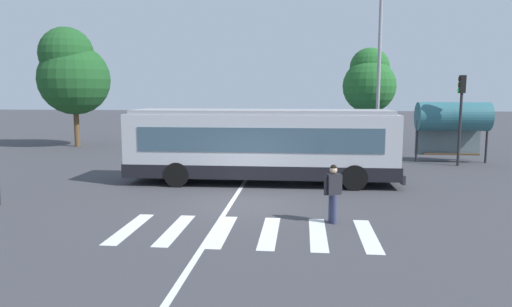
{
  "coord_description": "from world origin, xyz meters",
  "views": [
    {
      "loc": [
        1.97,
        -15.46,
        3.79
      ],
      "look_at": [
        0.11,
        3.22,
        1.3
      ],
      "focal_mm": 32.68,
      "sensor_mm": 36.0,
      "label": 1
    }
  ],
  "objects_px": {
    "background_tree_left": "(72,72)",
    "parked_car_blue": "(348,141)",
    "parked_car_teal": "(217,141)",
    "parked_car_white": "(305,140)",
    "city_transit_bus": "(261,145)",
    "parked_car_charcoal": "(261,141)",
    "traffic_light_far_corner": "(461,105)",
    "bus_stop_shelter": "(453,118)",
    "background_tree_right": "(369,81)",
    "twin_arm_street_lamp": "(380,52)",
    "pedestrian_crossing_street": "(333,190)"
  },
  "relations": [
    {
      "from": "parked_car_charcoal",
      "to": "traffic_light_far_corner",
      "type": "height_order",
      "value": "traffic_light_far_corner"
    },
    {
      "from": "city_transit_bus",
      "to": "pedestrian_crossing_street",
      "type": "bearing_deg",
      "value": -65.97
    },
    {
      "from": "parked_car_teal",
      "to": "bus_stop_shelter",
      "type": "height_order",
      "value": "bus_stop_shelter"
    },
    {
      "from": "parked_car_charcoal",
      "to": "parked_car_blue",
      "type": "bearing_deg",
      "value": 4.52
    },
    {
      "from": "parked_car_charcoal",
      "to": "traffic_light_far_corner",
      "type": "bearing_deg",
      "value": -20.75
    },
    {
      "from": "background_tree_left",
      "to": "background_tree_right",
      "type": "height_order",
      "value": "background_tree_left"
    },
    {
      "from": "city_transit_bus",
      "to": "parked_car_white",
      "type": "height_order",
      "value": "city_transit_bus"
    },
    {
      "from": "city_transit_bus",
      "to": "parked_car_white",
      "type": "distance_m",
      "value": 10.37
    },
    {
      "from": "parked_car_charcoal",
      "to": "parked_car_white",
      "type": "height_order",
      "value": "same"
    },
    {
      "from": "parked_car_teal",
      "to": "background_tree_left",
      "type": "relative_size",
      "value": 0.57
    },
    {
      "from": "bus_stop_shelter",
      "to": "parked_car_white",
      "type": "bearing_deg",
      "value": 156.47
    },
    {
      "from": "parked_car_teal",
      "to": "background_tree_right",
      "type": "bearing_deg",
      "value": 24.59
    },
    {
      "from": "parked_car_teal",
      "to": "parked_car_charcoal",
      "type": "xyz_separation_m",
      "value": [
        2.77,
        0.16,
        0.0
      ]
    },
    {
      "from": "background_tree_left",
      "to": "parked_car_teal",
      "type": "bearing_deg",
      "value": -12.54
    },
    {
      "from": "parked_car_charcoal",
      "to": "background_tree_right",
      "type": "distance_m",
      "value": 9.14
    },
    {
      "from": "traffic_light_far_corner",
      "to": "background_tree_left",
      "type": "bearing_deg",
      "value": 165.46
    },
    {
      "from": "background_tree_left",
      "to": "parked_car_blue",
      "type": "bearing_deg",
      "value": -5.36
    },
    {
      "from": "pedestrian_crossing_street",
      "to": "background_tree_right",
      "type": "distance_m",
      "value": 20.4
    },
    {
      "from": "traffic_light_far_corner",
      "to": "bus_stop_shelter",
      "type": "xyz_separation_m",
      "value": [
        -0.01,
        1.17,
        -0.69
      ]
    },
    {
      "from": "twin_arm_street_lamp",
      "to": "background_tree_right",
      "type": "height_order",
      "value": "twin_arm_street_lamp"
    },
    {
      "from": "city_transit_bus",
      "to": "parked_car_white",
      "type": "bearing_deg",
      "value": 79.63
    },
    {
      "from": "parked_car_blue",
      "to": "twin_arm_street_lamp",
      "type": "xyz_separation_m",
      "value": [
        1.44,
        -1.89,
        5.28
      ]
    },
    {
      "from": "city_transit_bus",
      "to": "parked_car_teal",
      "type": "relative_size",
      "value": 2.43
    },
    {
      "from": "pedestrian_crossing_street",
      "to": "twin_arm_street_lamp",
      "type": "height_order",
      "value": "twin_arm_street_lamp"
    },
    {
      "from": "twin_arm_street_lamp",
      "to": "background_tree_left",
      "type": "relative_size",
      "value": 1.21
    },
    {
      "from": "parked_car_teal",
      "to": "parked_car_white",
      "type": "distance_m",
      "value": 5.52
    },
    {
      "from": "background_tree_left",
      "to": "city_transit_bus",
      "type": "bearing_deg",
      "value": -39.85
    },
    {
      "from": "background_tree_left",
      "to": "traffic_light_far_corner",
      "type": "bearing_deg",
      "value": -14.54
    },
    {
      "from": "parked_car_teal",
      "to": "traffic_light_far_corner",
      "type": "relative_size",
      "value": 1.0
    },
    {
      "from": "city_transit_bus",
      "to": "background_tree_left",
      "type": "distance_m",
      "value": 18.67
    },
    {
      "from": "parked_car_charcoal",
      "to": "background_tree_right",
      "type": "bearing_deg",
      "value": 31.54
    },
    {
      "from": "parked_car_white",
      "to": "parked_car_blue",
      "type": "relative_size",
      "value": 1.01
    },
    {
      "from": "bus_stop_shelter",
      "to": "twin_arm_street_lamp",
      "type": "distance_m",
      "value": 5.39
    },
    {
      "from": "background_tree_right",
      "to": "parked_car_teal",
      "type": "bearing_deg",
      "value": -155.41
    },
    {
      "from": "city_transit_bus",
      "to": "twin_arm_street_lamp",
      "type": "distance_m",
      "value": 11.01
    },
    {
      "from": "background_tree_right",
      "to": "city_transit_bus",
      "type": "bearing_deg",
      "value": -114.16
    },
    {
      "from": "parked_car_teal",
      "to": "background_tree_left",
      "type": "distance_m",
      "value": 11.58
    },
    {
      "from": "parked_car_teal",
      "to": "background_tree_left",
      "type": "bearing_deg",
      "value": 167.46
    },
    {
      "from": "parked_car_teal",
      "to": "traffic_light_far_corner",
      "type": "distance_m",
      "value": 14.07
    },
    {
      "from": "pedestrian_crossing_street",
      "to": "bus_stop_shelter",
      "type": "height_order",
      "value": "bus_stop_shelter"
    },
    {
      "from": "parked_car_charcoal",
      "to": "background_tree_right",
      "type": "height_order",
      "value": "background_tree_right"
    },
    {
      "from": "parked_car_charcoal",
      "to": "background_tree_left",
      "type": "distance_m",
      "value": 14.1
    },
    {
      "from": "city_transit_bus",
      "to": "bus_stop_shelter",
      "type": "distance_m",
      "value": 11.86
    },
    {
      "from": "twin_arm_street_lamp",
      "to": "traffic_light_far_corner",
      "type": "bearing_deg",
      "value": -34.02
    },
    {
      "from": "bus_stop_shelter",
      "to": "background_tree_left",
      "type": "distance_m",
      "value": 24.46
    },
    {
      "from": "twin_arm_street_lamp",
      "to": "pedestrian_crossing_street",
      "type": "bearing_deg",
      "value": -103.58
    },
    {
      "from": "parked_car_teal",
      "to": "twin_arm_street_lamp",
      "type": "relative_size",
      "value": 0.47
    },
    {
      "from": "parked_car_teal",
      "to": "traffic_light_far_corner",
      "type": "xyz_separation_m",
      "value": [
        13.33,
        -3.84,
        2.34
      ]
    },
    {
      "from": "background_tree_right",
      "to": "pedestrian_crossing_street",
      "type": "bearing_deg",
      "value": -100.48
    },
    {
      "from": "parked_car_charcoal",
      "to": "parked_car_white",
      "type": "bearing_deg",
      "value": 12.28
    }
  ]
}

